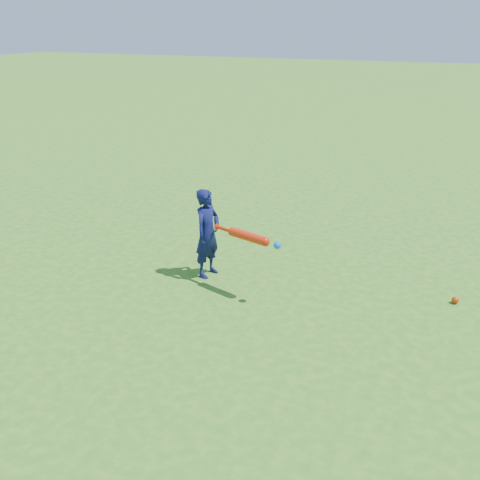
{
  "coord_description": "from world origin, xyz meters",
  "views": [
    {
      "loc": [
        2.41,
        -4.82,
        2.84
      ],
      "look_at": [
        0.14,
        0.22,
        0.58
      ],
      "focal_mm": 40.0,
      "sensor_mm": 36.0,
      "label": 1
    }
  ],
  "objects": [
    {
      "name": "bat_swing",
      "position": [
        0.32,
        0.11,
        0.69
      ],
      "size": [
        0.88,
        0.31,
        0.1
      ],
      "rotation": [
        0.0,
        0.0,
        -0.28
      ],
      "color": "red",
      "rests_on": "ground"
    },
    {
      "name": "ground",
      "position": [
        0.0,
        0.0,
        0.0
      ],
      "size": [
        80.0,
        80.0,
        0.0
      ],
      "primitive_type": "plane",
      "color": "#306D1A",
      "rests_on": "ground"
    },
    {
      "name": "ground_ball_red",
      "position": [
        2.44,
        0.82,
        0.04
      ],
      "size": [
        0.08,
        0.08,
        0.08
      ],
      "primitive_type": "sphere",
      "color": "red",
      "rests_on": "ground"
    },
    {
      "name": "child",
      "position": [
        -0.34,
        0.35,
        0.54
      ],
      "size": [
        0.31,
        0.42,
        1.07
      ],
      "primitive_type": "imported",
      "rotation": [
        0.0,
        0.0,
        1.42
      ],
      "color": "#0E1245",
      "rests_on": "ground"
    }
  ]
}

